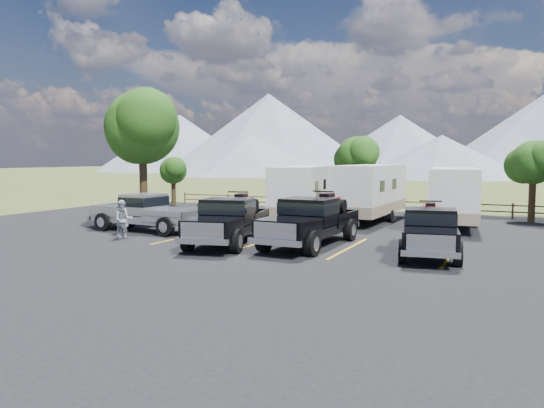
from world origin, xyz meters
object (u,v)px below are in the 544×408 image
at_px(rig_left, 229,219).
at_px(trailer_left, 302,193).
at_px(tree_big_nw, 142,127).
at_px(rig_right, 430,230).
at_px(person_a, 122,219).
at_px(person_b, 123,220).
at_px(trailer_right, 454,196).
at_px(rig_center, 311,220).
at_px(trailer_center, 370,192).
at_px(pickup_silver, 147,212).

height_order(rig_left, trailer_left, trailer_left).
bearing_deg(trailer_left, tree_big_nw, -172.25).
relative_size(rig_right, person_a, 3.51).
xyz_separation_m(trailer_left, person_b, (-4.96, -9.81, -0.81)).
relative_size(trailer_right, person_a, 5.17).
bearing_deg(person_b, rig_center, -31.50).
relative_size(rig_left, trailer_center, 0.72).
relative_size(tree_big_nw, trailer_left, 0.84).
bearing_deg(rig_left, tree_big_nw, 135.94).
bearing_deg(rig_left, person_b, 178.04).
bearing_deg(rig_right, tree_big_nw, 155.17).
bearing_deg(pickup_silver, rig_center, 89.83).
bearing_deg(trailer_left, rig_left, -98.54).
bearing_deg(person_b, tree_big_nw, 78.25).
bearing_deg(trailer_left, pickup_silver, -136.68).
height_order(rig_right, person_a, rig_right).
bearing_deg(rig_right, pickup_silver, 168.49).
height_order(trailer_left, trailer_right, trailer_left).
bearing_deg(person_b, rig_right, -36.44).
bearing_deg(rig_left, pickup_silver, 152.94).
distance_m(trailer_left, pickup_silver, 9.25).
bearing_deg(person_a, tree_big_nw, -67.93).
bearing_deg(person_b, trailer_center, 8.42).
height_order(trailer_left, trailer_center, trailer_center).
bearing_deg(rig_center, rig_left, -160.84).
relative_size(rig_center, trailer_left, 0.74).
bearing_deg(person_a, pickup_silver, -89.65).
relative_size(tree_big_nw, pickup_silver, 1.22).
bearing_deg(rig_left, person_a, 175.98).
height_order(trailer_center, person_b, trailer_center).
bearing_deg(trailer_left, rig_center, -75.37).
bearing_deg(trailer_left, trailer_right, -3.56).
xyz_separation_m(trailer_center, pickup_silver, (-9.24, -8.76, -0.74)).
xyz_separation_m(pickup_silver, person_b, (0.61, -2.45, -0.11)).
distance_m(rig_right, trailer_center, 10.62).
bearing_deg(person_b, trailer_right, -5.31).
bearing_deg(person_b, rig_left, -34.43).
bearing_deg(rig_left, trailer_center, 59.72).
bearing_deg(trailer_left, person_b, -126.38).
relative_size(rig_center, trailer_center, 0.72).
distance_m(rig_right, trailer_left, 11.70).
bearing_deg(tree_big_nw, rig_right, -16.07).
xyz_separation_m(rig_right, trailer_right, (-0.08, 8.91, 0.70)).
relative_size(rig_left, pickup_silver, 1.07).
bearing_deg(rig_center, pickup_silver, 178.83).
bearing_deg(trailer_center, trailer_left, -157.27).
bearing_deg(rig_right, trailer_left, 127.80).
height_order(rig_center, trailer_right, trailer_right).
height_order(trailer_right, person_b, trailer_right).
relative_size(rig_left, rig_center, 1.00).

